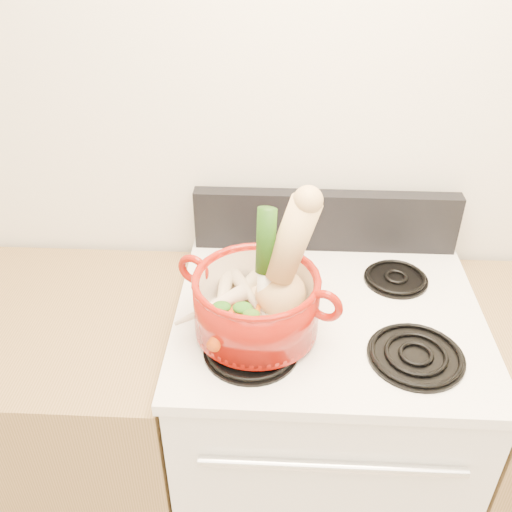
{
  "coord_description": "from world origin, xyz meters",
  "views": [
    {
      "loc": [
        -0.13,
        0.26,
        1.88
      ],
      "look_at": [
        -0.18,
        1.29,
        1.19
      ],
      "focal_mm": 40.0,
      "sensor_mm": 36.0,
      "label": 1
    }
  ],
  "objects_px": {
    "dutch_oven": "(256,303)",
    "leek": "(266,264)",
    "squash": "(282,259)",
    "stove_body": "(317,435)"
  },
  "relations": [
    {
      "from": "squash",
      "to": "stove_body",
      "type": "bearing_deg",
      "value": 13.18
    },
    {
      "from": "stove_body",
      "to": "leek",
      "type": "distance_m",
      "value": 0.71
    },
    {
      "from": "dutch_oven",
      "to": "stove_body",
      "type": "bearing_deg",
      "value": 48.8
    },
    {
      "from": "dutch_oven",
      "to": "leek",
      "type": "relative_size",
      "value": 1.01
    },
    {
      "from": "leek",
      "to": "dutch_oven",
      "type": "bearing_deg",
      "value": -125.93
    },
    {
      "from": "squash",
      "to": "dutch_oven",
      "type": "bearing_deg",
      "value": -168.03
    },
    {
      "from": "dutch_oven",
      "to": "leek",
      "type": "xyz_separation_m",
      "value": [
        0.02,
        0.02,
        0.1
      ]
    },
    {
      "from": "stove_body",
      "to": "dutch_oven",
      "type": "relative_size",
      "value": 3.12
    },
    {
      "from": "dutch_oven",
      "to": "squash",
      "type": "distance_m",
      "value": 0.13
    },
    {
      "from": "squash",
      "to": "leek",
      "type": "height_order",
      "value": "squash"
    }
  ]
}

